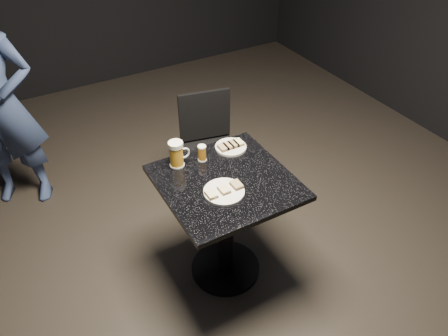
{
  "coord_description": "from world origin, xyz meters",
  "views": [
    {
      "loc": [
        -0.91,
        -1.59,
        2.27
      ],
      "look_at": [
        0.0,
        0.02,
        0.82
      ],
      "focal_mm": 35.0,
      "sensor_mm": 36.0,
      "label": 1
    }
  ],
  "objects": [
    {
      "name": "beer_tumbler",
      "position": [
        -0.03,
        0.23,
        0.8
      ],
      "size": [
        0.05,
        0.05,
        0.1
      ],
      "color": "silver",
      "rests_on": "table"
    },
    {
      "name": "plate_large",
      "position": [
        -0.06,
        -0.09,
        0.76
      ],
      "size": [
        0.22,
        0.22,
        0.01
      ],
      "primitive_type": "cylinder",
      "color": "white",
      "rests_on": "table"
    },
    {
      "name": "canapes_on_plate_large",
      "position": [
        -0.06,
        -0.09,
        0.77
      ],
      "size": [
        0.2,
        0.07,
        0.02
      ],
      "color": "#4C3521",
      "rests_on": "plate_large"
    },
    {
      "name": "table",
      "position": [
        0.0,
        0.0,
        0.51
      ],
      "size": [
        0.7,
        0.7,
        0.75
      ],
      "color": "black",
      "rests_on": "floor"
    },
    {
      "name": "floor",
      "position": [
        0.0,
        0.0,
        0.0
      ],
      "size": [
        6.0,
        6.0,
        0.0
      ],
      "primitive_type": "plane",
      "color": "black",
      "rests_on": "ground"
    },
    {
      "name": "beer_mug",
      "position": [
        -0.17,
        0.25,
        0.83
      ],
      "size": [
        0.12,
        0.08,
        0.16
      ],
      "color": "silver",
      "rests_on": "table"
    },
    {
      "name": "plate_small",
      "position": [
        0.18,
        0.25,
        0.76
      ],
      "size": [
        0.19,
        0.19,
        0.01
      ],
      "primitive_type": "cylinder",
      "color": "silver",
      "rests_on": "table"
    },
    {
      "name": "canapes_on_plate_small",
      "position": [
        0.18,
        0.25,
        0.77
      ],
      "size": [
        0.15,
        0.07,
        0.02
      ],
      "color": "#4C3521",
      "rests_on": "plate_small"
    },
    {
      "name": "chair",
      "position": [
        0.25,
        0.68,
        0.5
      ],
      "size": [
        0.44,
        0.44,
        0.85
      ],
      "color": "black",
      "rests_on": "floor"
    }
  ]
}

